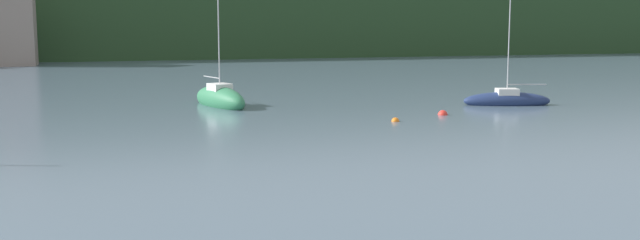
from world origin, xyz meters
The scene contains 6 objects.
wooded_hillside centered at (21.87, 133.76, 5.16)m, with size 352.00×52.49×23.79m.
shore_building_central centered at (-15.84, 98.15, 5.11)m, with size 4.59×4.41×10.52m.
sailboat_far_2 centered at (14.48, 49.64, 0.27)m, with size 5.02×2.63×6.13m.
sailboat_far_4 centered at (-0.92, 53.97, 0.38)m, with size 2.85×5.62×7.56m.
mooring_buoy_near centered at (9.05, 46.78, 0.00)m, with size 0.48×0.48×0.48m, color red.
mooring_buoy_mid centered at (5.86, 45.31, 0.00)m, with size 0.37×0.37×0.37m, color orange.
Camera 1 is at (-7.23, 15.19, 4.53)m, focal length 39.78 mm.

